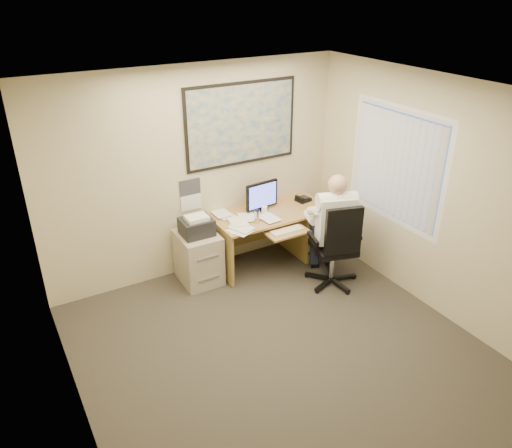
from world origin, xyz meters
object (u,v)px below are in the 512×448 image
filing_cabinet (198,253)px  office_chair (336,261)px  person (333,231)px  desk (290,226)px

filing_cabinet → office_chair: office_chair is taller
office_chair → person: person is taller
person → filing_cabinet: bearing=169.7°
filing_cabinet → person: bearing=-30.0°
filing_cabinet → person: 1.74m
desk → filing_cabinet: desk is taller
desk → person: person is taller
desk → filing_cabinet: (-1.40, 0.02, -0.04)m
desk → person: size_ratio=1.08×
desk → filing_cabinet: 1.40m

